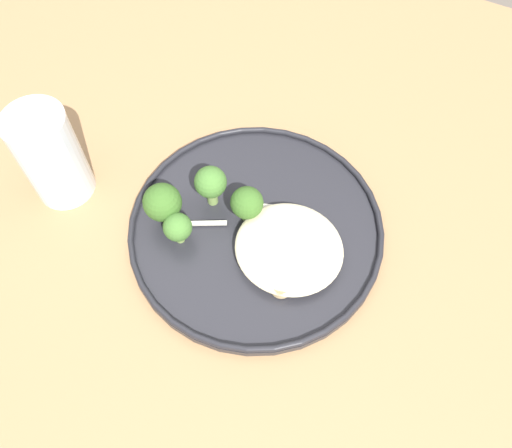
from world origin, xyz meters
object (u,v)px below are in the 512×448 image
at_px(dinner_plate, 256,229).
at_px(seared_scallop_half_hidden, 309,230).
at_px(seared_scallop_center_golden, 281,286).
at_px(broccoli_floret_beside_noodles, 247,203).
at_px(broccoli_floret_small_sprig, 162,203).
at_px(seared_scallop_rear_pale, 281,242).
at_px(broccoli_floret_near_rim, 211,183).
at_px(broccoli_floret_right_tilted, 178,228).
at_px(water_glass, 53,160).
at_px(seared_scallop_tilted_round, 260,245).

height_order(dinner_plate, seared_scallop_half_hidden, seared_scallop_half_hidden).
distance_m(seared_scallop_center_golden, broccoli_floret_beside_noodles, 0.10).
distance_m(dinner_plate, broccoli_floret_small_sprig, 0.11).
height_order(seared_scallop_rear_pale, broccoli_floret_near_rim, broccoli_floret_near_rim).
height_order(seared_scallop_rear_pale, broccoli_floret_small_sprig, broccoli_floret_small_sprig).
relative_size(broccoli_floret_beside_noodles, broccoli_floret_right_tilted, 1.16).
bearing_deg(broccoli_floret_beside_noodles, seared_scallop_half_hidden, -170.71).
height_order(broccoli_floret_near_rim, water_glass, water_glass).
bearing_deg(broccoli_floret_beside_noodles, broccoli_floret_near_rim, -2.80).
relative_size(dinner_plate, seared_scallop_tilted_round, 11.38).
bearing_deg(broccoli_floret_beside_noodles, water_glass, 13.39).
distance_m(seared_scallop_tilted_round, seared_scallop_rear_pale, 0.02).
xyz_separation_m(seared_scallop_tilted_round, broccoli_floret_near_rim, (0.08, -0.03, 0.03)).
bearing_deg(seared_scallop_tilted_round, broccoli_floret_near_rim, -23.15).
relative_size(broccoli_floret_small_sprig, water_glass, 0.48).
xyz_separation_m(broccoli_floret_small_sprig, broccoli_floret_right_tilted, (-0.03, 0.02, -0.01)).
relative_size(dinner_plate, broccoli_floret_near_rim, 4.98).
xyz_separation_m(seared_scallop_half_hidden, water_glass, (0.29, 0.06, 0.03)).
xyz_separation_m(seared_scallop_rear_pale, broccoli_floret_near_rim, (0.10, -0.02, 0.03)).
height_order(seared_scallop_rear_pale, water_glass, water_glass).
xyz_separation_m(seared_scallop_half_hidden, broccoli_floret_beside_noodles, (0.07, 0.01, 0.02)).
relative_size(broccoli_floret_near_rim, broccoli_floret_small_sprig, 1.00).
bearing_deg(water_glass, broccoli_floret_near_rim, -162.52).
distance_m(seared_scallop_tilted_round, seared_scallop_center_golden, 0.05).
bearing_deg(seared_scallop_half_hidden, broccoli_floret_near_rim, 4.59).
bearing_deg(broccoli_floret_right_tilted, water_glass, -2.22).
bearing_deg(broccoli_floret_near_rim, seared_scallop_half_hidden, -175.41).
height_order(seared_scallop_half_hidden, broccoli_floret_beside_noodles, broccoli_floret_beside_noodles).
bearing_deg(water_glass, seared_scallop_half_hidden, -167.61).
xyz_separation_m(broccoli_floret_near_rim, broccoli_floret_right_tilted, (0.01, 0.06, -0.01)).
relative_size(dinner_plate, broccoli_floret_beside_noodles, 5.67).
relative_size(broccoli_floret_beside_noodles, water_glass, 0.42).
relative_size(seared_scallop_half_hidden, seared_scallop_tilted_round, 1.07).
distance_m(seared_scallop_half_hidden, seared_scallop_rear_pale, 0.04).
bearing_deg(water_glass, broccoli_floret_right_tilted, 177.78).
bearing_deg(seared_scallop_half_hidden, broccoli_floret_beside_noodles, 9.29).
bearing_deg(seared_scallop_half_hidden, broccoli_floret_right_tilted, 29.07).
height_order(broccoli_floret_near_rim, broccoli_floret_beside_noodles, broccoli_floret_near_rim).
height_order(broccoli_floret_small_sprig, water_glass, water_glass).
height_order(seared_scallop_rear_pale, broccoli_floret_beside_noodles, broccoli_floret_beside_noodles).
bearing_deg(broccoli_floret_small_sprig, broccoli_floret_right_tilted, 149.90).
relative_size(seared_scallop_tilted_round, broccoli_floret_small_sprig, 0.44).
bearing_deg(broccoli_floret_small_sprig, seared_scallop_rear_pale, -168.86).
relative_size(seared_scallop_half_hidden, broccoli_floret_near_rim, 0.47).
height_order(dinner_plate, water_glass, water_glass).
height_order(seared_scallop_tilted_round, broccoli_floret_near_rim, broccoli_floret_near_rim).
xyz_separation_m(seared_scallop_half_hidden, seared_scallop_tilted_round, (0.04, 0.04, 0.00)).
bearing_deg(broccoli_floret_beside_noodles, broccoli_floret_small_sprig, 27.44).
distance_m(seared_scallop_tilted_round, water_glass, 0.25).
relative_size(seared_scallop_tilted_round, water_glass, 0.21).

